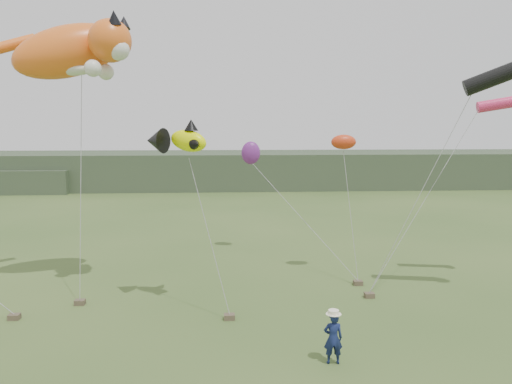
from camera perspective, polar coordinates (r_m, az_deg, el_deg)
ground at (r=15.91m, az=1.01°, el=-18.79°), size 120.00×120.00×0.00m
headland at (r=59.16m, az=-5.51°, el=2.50°), size 90.00×13.00×4.00m
festival_attendant at (r=15.64m, az=8.80°, el=-16.19°), size 0.59×0.40×1.57m
sandbag_anchors at (r=20.43m, az=-4.38°, el=-12.39°), size 14.12×3.98×0.20m
cat_kite at (r=22.77m, az=-19.70°, el=15.06°), size 6.18×3.62×3.31m
fish_kite at (r=19.14m, az=-9.09°, el=5.90°), size 2.70×1.75×1.32m
misc_kites at (r=26.09m, az=2.92°, el=4.90°), size 5.16×5.47×1.72m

